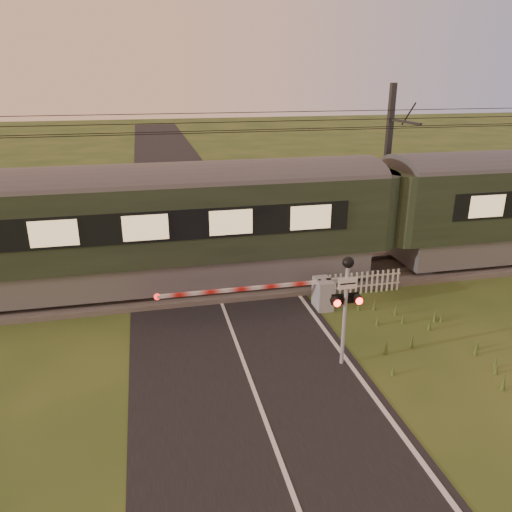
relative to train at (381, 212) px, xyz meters
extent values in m
plane|color=#2A451A|center=(-6.43, -6.50, -2.37)|extent=(160.00, 160.00, 0.00)
cube|color=black|center=(-6.43, -6.50, -2.36)|extent=(6.00, 140.00, 0.02)
cube|color=#47423D|center=(-6.43, 0.00, -2.31)|extent=(140.00, 3.40, 0.24)
cube|color=slate|center=(-6.43, -0.72, -2.11)|extent=(140.00, 0.08, 0.14)
cube|color=slate|center=(-6.43, 0.72, -2.11)|extent=(140.00, 0.08, 0.14)
cube|color=#2D2116|center=(-6.43, 0.00, -2.18)|extent=(0.24, 2.20, 0.06)
cylinder|color=black|center=(-6.43, -0.30, 3.13)|extent=(120.00, 0.02, 0.02)
cylinder|color=black|center=(-6.43, 0.30, 3.13)|extent=(120.00, 0.02, 0.02)
cylinder|color=black|center=(-6.43, 0.00, 3.73)|extent=(120.00, 0.02, 0.02)
cylinder|color=black|center=(-6.43, 0.00, 3.43)|extent=(120.00, 0.02, 0.02)
cube|color=slate|center=(-11.44, 0.00, -1.52)|extent=(21.01, 2.78, 1.04)
cube|color=#212D1E|center=(-11.44, 0.00, 0.31)|extent=(21.89, 3.02, 2.61)
cylinder|color=#4C4C4F|center=(-11.44, 0.00, 1.61)|extent=(21.89, 1.06, 1.06)
cube|color=#FFD893|center=(-11.44, -1.55, 0.44)|extent=(18.82, 0.04, 0.81)
cube|color=gray|center=(-3.22, -2.70, -1.86)|extent=(0.51, 0.79, 1.02)
cylinder|color=gray|center=(-3.36, -2.70, -1.86)|extent=(0.11, 0.11, 1.02)
cube|color=gray|center=(-2.71, -2.70, -1.43)|extent=(0.83, 0.15, 0.15)
cube|color=red|center=(-5.96, -2.70, -1.43)|extent=(5.19, 0.10, 0.10)
cylinder|color=red|center=(-8.56, -2.70, -1.43)|extent=(0.20, 0.04, 0.20)
cylinder|color=gray|center=(-3.88, -6.02, -0.98)|extent=(0.10, 0.10, 2.77)
cube|color=white|center=(-3.88, -6.08, -0.01)|extent=(0.51, 0.03, 0.30)
sphere|color=black|center=(-3.88, -6.02, 0.53)|extent=(0.30, 0.30, 0.30)
cube|color=black|center=(-3.88, -6.02, -0.47)|extent=(0.69, 0.06, 0.06)
cylinder|color=#FF140C|center=(-4.18, -6.20, -0.47)|extent=(0.18, 0.02, 0.18)
cylinder|color=#FF140C|center=(-3.59, -6.20, -0.47)|extent=(0.18, 0.02, 0.18)
cube|color=black|center=(-3.88, -5.97, -0.47)|extent=(0.74, 0.02, 0.30)
cube|color=silver|center=(-1.60, -1.87, -2.10)|extent=(3.17, 0.04, 0.05)
cube|color=silver|center=(-1.60, -1.87, -1.74)|extent=(3.17, 0.04, 0.05)
cube|color=#2D2D30|center=(1.23, 2.30, 1.12)|extent=(0.22, 0.22, 6.98)
cube|color=#2D2D30|center=(1.23, 1.15, 3.21)|extent=(0.10, 2.40, 0.10)
camera|label=1|loc=(-8.66, -16.79, 4.94)|focal=35.00mm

